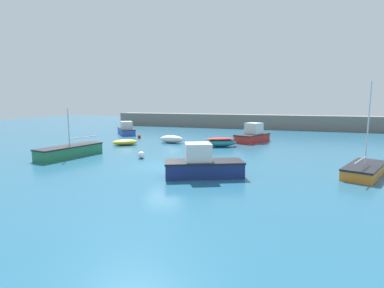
{
  "coord_description": "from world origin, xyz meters",
  "views": [
    {
      "loc": [
        8.9,
        -19.42,
        4.73
      ],
      "look_at": [
        0.03,
        6.37,
        0.77
      ],
      "focal_mm": 28.0,
      "sensor_mm": 36.0,
      "label": 1
    }
  ],
  "objects_px": {
    "cabin_cruiser_white": "(126,130)",
    "sailboat_twin_hulled": "(70,151)",
    "rowboat_blue_near": "(172,139)",
    "mooring_buoy_white": "(141,155)",
    "open_tender_yellow": "(125,142)",
    "mooring_buoy_red": "(139,136)",
    "rowboat_with_red_cover": "(220,142)",
    "sailboat_tall_mast": "(364,170)",
    "motorboat_grey_hull": "(202,165)",
    "motorboat_with_cabin": "(253,135)"
  },
  "relations": [
    {
      "from": "sailboat_twin_hulled",
      "to": "sailboat_tall_mast",
      "type": "height_order",
      "value": "sailboat_tall_mast"
    },
    {
      "from": "rowboat_blue_near",
      "to": "mooring_buoy_red",
      "type": "height_order",
      "value": "rowboat_blue_near"
    },
    {
      "from": "cabin_cruiser_white",
      "to": "mooring_buoy_white",
      "type": "bearing_deg",
      "value": 175.31
    },
    {
      "from": "cabin_cruiser_white",
      "to": "mooring_buoy_red",
      "type": "xyz_separation_m",
      "value": [
        3.84,
        -3.26,
        -0.45
      ]
    },
    {
      "from": "mooring_buoy_white",
      "to": "open_tender_yellow",
      "type": "bearing_deg",
      "value": 130.74
    },
    {
      "from": "cabin_cruiser_white",
      "to": "sailboat_twin_hulled",
      "type": "distance_m",
      "value": 17.11
    },
    {
      "from": "mooring_buoy_red",
      "to": "motorboat_with_cabin",
      "type": "bearing_deg",
      "value": 5.15
    },
    {
      "from": "open_tender_yellow",
      "to": "motorboat_grey_hull",
      "type": "height_order",
      "value": "motorboat_grey_hull"
    },
    {
      "from": "open_tender_yellow",
      "to": "mooring_buoy_white",
      "type": "bearing_deg",
      "value": 93.05
    },
    {
      "from": "open_tender_yellow",
      "to": "cabin_cruiser_white",
      "type": "relative_size",
      "value": 0.58
    },
    {
      "from": "sailboat_tall_mast",
      "to": "mooring_buoy_white",
      "type": "xyz_separation_m",
      "value": [
        -16.21,
        0.48,
        -0.09
      ]
    },
    {
      "from": "open_tender_yellow",
      "to": "motorboat_with_cabin",
      "type": "relative_size",
      "value": 0.58
    },
    {
      "from": "rowboat_with_red_cover",
      "to": "mooring_buoy_white",
      "type": "height_order",
      "value": "rowboat_with_red_cover"
    },
    {
      "from": "cabin_cruiser_white",
      "to": "sailboat_twin_hulled",
      "type": "height_order",
      "value": "sailboat_twin_hulled"
    },
    {
      "from": "mooring_buoy_white",
      "to": "mooring_buoy_red",
      "type": "bearing_deg",
      "value": 119.62
    },
    {
      "from": "rowboat_with_red_cover",
      "to": "mooring_buoy_red",
      "type": "xyz_separation_m",
      "value": [
        -11.42,
        3.47,
        -0.25
      ]
    },
    {
      "from": "cabin_cruiser_white",
      "to": "mooring_buoy_white",
      "type": "distance_m",
      "value": 18.45
    },
    {
      "from": "open_tender_yellow",
      "to": "rowboat_blue_near",
      "type": "distance_m",
      "value": 5.16
    },
    {
      "from": "motorboat_grey_hull",
      "to": "mooring_buoy_red",
      "type": "bearing_deg",
      "value": 105.72
    },
    {
      "from": "mooring_buoy_white",
      "to": "sailboat_twin_hulled",
      "type": "bearing_deg",
      "value": -167.13
    },
    {
      "from": "motorboat_with_cabin",
      "to": "mooring_buoy_white",
      "type": "height_order",
      "value": "motorboat_with_cabin"
    },
    {
      "from": "open_tender_yellow",
      "to": "cabin_cruiser_white",
      "type": "height_order",
      "value": "cabin_cruiser_white"
    },
    {
      "from": "motorboat_with_cabin",
      "to": "mooring_buoy_red",
      "type": "xyz_separation_m",
      "value": [
        -14.08,
        -1.27,
        -0.55
      ]
    },
    {
      "from": "rowboat_blue_near",
      "to": "sailboat_tall_mast",
      "type": "bearing_deg",
      "value": -29.82
    },
    {
      "from": "rowboat_blue_near",
      "to": "motorboat_with_cabin",
      "type": "distance_m",
      "value": 9.36
    },
    {
      "from": "motorboat_grey_hull",
      "to": "motorboat_with_cabin",
      "type": "bearing_deg",
      "value": 63.25
    },
    {
      "from": "open_tender_yellow",
      "to": "rowboat_with_red_cover",
      "type": "xyz_separation_m",
      "value": [
        9.96,
        2.25,
        0.16
      ]
    },
    {
      "from": "sailboat_tall_mast",
      "to": "motorboat_grey_hull",
      "type": "bearing_deg",
      "value": 132.0
    },
    {
      "from": "cabin_cruiser_white",
      "to": "sailboat_tall_mast",
      "type": "relative_size",
      "value": 0.87
    },
    {
      "from": "rowboat_with_red_cover",
      "to": "mooring_buoy_white",
      "type": "distance_m",
      "value": 9.6
    },
    {
      "from": "rowboat_with_red_cover",
      "to": "sailboat_tall_mast",
      "type": "height_order",
      "value": "sailboat_tall_mast"
    },
    {
      "from": "sailboat_twin_hulled",
      "to": "sailboat_tall_mast",
      "type": "xyz_separation_m",
      "value": [
        22.23,
        0.89,
        -0.12
      ]
    },
    {
      "from": "open_tender_yellow",
      "to": "mooring_buoy_red",
      "type": "relative_size",
      "value": 6.79
    },
    {
      "from": "open_tender_yellow",
      "to": "sailboat_twin_hulled",
      "type": "xyz_separation_m",
      "value": [
        -0.74,
        -7.5,
        0.19
      ]
    },
    {
      "from": "cabin_cruiser_white",
      "to": "motorboat_grey_hull",
      "type": "relative_size",
      "value": 0.98
    },
    {
      "from": "motorboat_with_cabin",
      "to": "motorboat_grey_hull",
      "type": "height_order",
      "value": "motorboat_with_cabin"
    },
    {
      "from": "rowboat_with_red_cover",
      "to": "open_tender_yellow",
      "type": "bearing_deg",
      "value": 165.34
    },
    {
      "from": "motorboat_grey_hull",
      "to": "sailboat_tall_mast",
      "type": "bearing_deg",
      "value": -3.69
    },
    {
      "from": "rowboat_blue_near",
      "to": "mooring_buoy_white",
      "type": "xyz_separation_m",
      "value": [
        1.19,
        -9.27,
        -0.14
      ]
    },
    {
      "from": "motorboat_grey_hull",
      "to": "mooring_buoy_white",
      "type": "distance_m",
      "value": 7.72
    },
    {
      "from": "motorboat_grey_hull",
      "to": "open_tender_yellow",
      "type": "bearing_deg",
      "value": 115.09
    },
    {
      "from": "cabin_cruiser_white",
      "to": "rowboat_blue_near",
      "type": "xyz_separation_m",
      "value": [
        9.39,
        -5.84,
        -0.25
      ]
    },
    {
      "from": "open_tender_yellow",
      "to": "sailboat_tall_mast",
      "type": "height_order",
      "value": "sailboat_tall_mast"
    },
    {
      "from": "cabin_cruiser_white",
      "to": "mooring_buoy_white",
      "type": "relative_size",
      "value": 8.95
    },
    {
      "from": "rowboat_with_red_cover",
      "to": "motorboat_with_cabin",
      "type": "xyz_separation_m",
      "value": [
        2.66,
        4.74,
        0.3
      ]
    },
    {
      "from": "cabin_cruiser_white",
      "to": "rowboat_with_red_cover",
      "type": "height_order",
      "value": "cabin_cruiser_white"
    },
    {
      "from": "open_tender_yellow",
      "to": "rowboat_with_red_cover",
      "type": "bearing_deg",
      "value": 155.07
    },
    {
      "from": "mooring_buoy_white",
      "to": "mooring_buoy_red",
      "type": "xyz_separation_m",
      "value": [
        -6.74,
        11.86,
        -0.07
      ]
    },
    {
      "from": "open_tender_yellow",
      "to": "rowboat_blue_near",
      "type": "height_order",
      "value": "rowboat_blue_near"
    },
    {
      "from": "sailboat_twin_hulled",
      "to": "mooring_buoy_red",
      "type": "distance_m",
      "value": 13.26
    }
  ]
}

